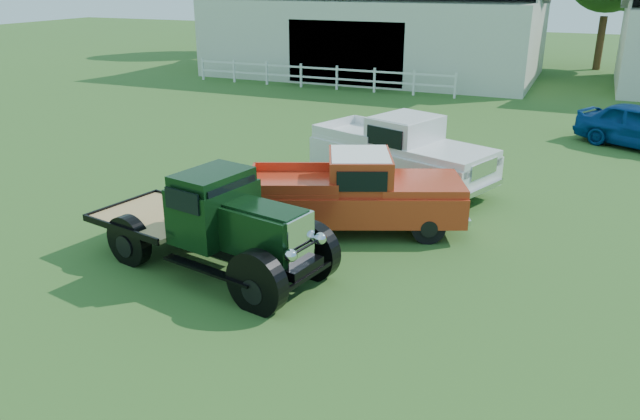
% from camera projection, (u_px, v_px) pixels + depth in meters
% --- Properties ---
extents(ground, '(120.00, 120.00, 0.00)m').
position_uv_depth(ground, '(286.00, 280.00, 11.94)').
color(ground, '#355E24').
extents(shed_left, '(18.80, 10.20, 5.60)m').
position_uv_depth(shed_left, '(376.00, 24.00, 35.87)').
color(shed_left, '#AEB49B').
rests_on(shed_left, ground).
extents(fence_rail, '(14.20, 0.16, 1.20)m').
position_uv_depth(fence_rail, '(319.00, 77.00, 31.87)').
color(fence_rail, white).
rests_on(fence_rail, ground).
extents(vintage_flatbed, '(5.40, 2.98, 2.02)m').
position_uv_depth(vintage_flatbed, '(211.00, 221.00, 12.09)').
color(vintage_flatbed, black).
rests_on(vintage_flatbed, ground).
extents(red_pickup, '(5.32, 3.70, 1.81)m').
position_uv_depth(red_pickup, '(355.00, 192.00, 14.03)').
color(red_pickup, red).
rests_on(red_pickup, ground).
extents(white_pickup, '(5.63, 3.75, 1.93)m').
position_uv_depth(white_pickup, '(401.00, 152.00, 16.94)').
color(white_pickup, silver).
rests_on(white_pickup, ground).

